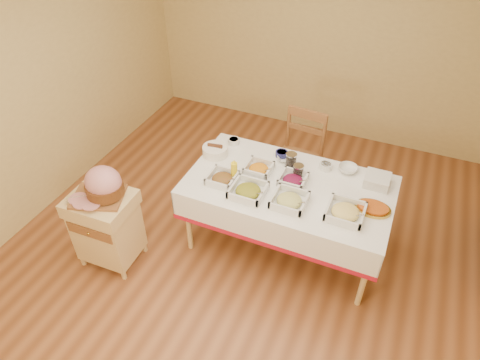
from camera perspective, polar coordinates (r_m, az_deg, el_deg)
name	(u,v)px	position (r m, az deg, el deg)	size (l,w,h in m)	color
room_shell	(245,144)	(3.34, 0.71, 4.84)	(5.00, 5.00, 5.00)	brown
dining_table	(288,198)	(3.92, 6.38, -2.36)	(1.82, 1.02, 0.76)	#E2C07C
butcher_cart	(106,225)	(4.06, -17.39, -5.77)	(0.55, 0.47, 0.76)	#E2C07C
dining_chair	(298,158)	(4.54, 7.75, 2.95)	(0.50, 0.48, 1.02)	brown
ham_on_board	(103,185)	(3.75, -17.84, -0.69)	(0.45, 0.43, 0.30)	brown
serving_dish_a	(222,178)	(3.80, -2.39, 0.23)	(0.25, 0.24, 0.11)	silver
serving_dish_b	(248,191)	(3.66, 1.10, -1.44)	(0.29, 0.29, 0.12)	silver
serving_dish_c	(289,200)	(3.60, 6.59, -2.73)	(0.28, 0.28, 0.11)	silver
serving_dish_d	(345,212)	(3.57, 13.88, -4.16)	(0.30, 0.30, 0.11)	silver
serving_dish_e	(259,169)	(3.91, 2.51, 1.53)	(0.25, 0.24, 0.11)	silver
serving_dish_f	(293,180)	(3.81, 7.06, 0.04)	(0.24, 0.23, 0.11)	silver
small_bowl_left	(234,141)	(4.28, -0.84, 5.24)	(0.12, 0.12, 0.05)	silver
small_bowl_mid	(282,154)	(4.13, 5.57, 3.53)	(0.12, 0.12, 0.05)	navy
small_bowl_right	(326,166)	(4.02, 11.36, 1.87)	(0.12, 0.12, 0.06)	silver
bowl_white_imported	(285,158)	(4.08, 6.04, 2.88)	(0.15, 0.15, 0.04)	silver
bowl_small_imported	(348,169)	(4.04, 14.19, 1.45)	(0.17, 0.17, 0.05)	silver
preserve_jar_left	(291,160)	(4.00, 6.83, 2.63)	(0.10, 0.10, 0.13)	silver
preserve_jar_right	(298,172)	(3.88, 7.76, 1.13)	(0.10, 0.10, 0.12)	silver
mustard_bottle	(234,169)	(3.83, -0.79, 1.47)	(0.06, 0.06, 0.18)	yellow
bread_basket	(215,150)	(4.13, -3.32, 3.96)	(0.25, 0.25, 0.11)	white
plate_stack	(377,180)	(3.95, 17.81, -0.03)	(0.21, 0.21, 0.09)	silver
brass_platter	(373,208)	(3.70, 17.27, -3.60)	(0.30, 0.22, 0.04)	gold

